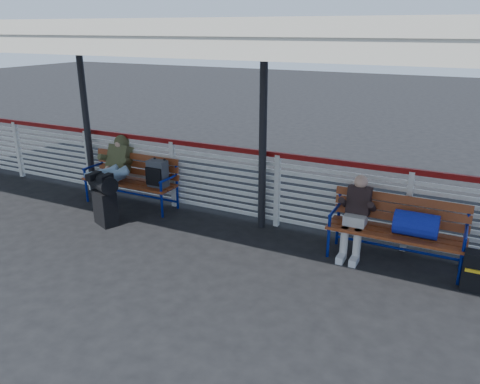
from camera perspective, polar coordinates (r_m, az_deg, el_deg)
The scene contains 9 objects.
ground at distance 7.28m, azimuth -16.44°, elevation -6.43°, with size 60.00×60.00×0.00m, color black.
fence at distance 8.41m, azimuth -8.15°, elevation 2.53°, with size 12.08×0.08×1.24m.
canopy at distance 7.24m, azimuth -13.97°, elevation 18.61°, with size 12.60×3.60×3.16m.
luggage_stack at distance 7.90m, azimuth -16.22°, elevation -0.62°, with size 0.59×0.47×0.87m.
bench_left at distance 8.52m, azimuth -12.07°, elevation 2.07°, with size 1.80×0.56×0.93m.
bench_right at distance 6.65m, azimuth 19.56°, elevation -3.72°, with size 1.80×0.56×0.92m.
traveler_man at distance 8.48m, azimuth -15.37°, elevation 2.61°, with size 0.93×1.49×0.77m.
companion_person at distance 6.73m, azimuth 13.94°, elevation -2.79°, with size 0.32×0.66×1.15m.
suitcase_side at distance 6.48m, azimuth 27.05°, elevation -8.67°, with size 0.37×0.23×0.51m.
Camera 1 is at (4.65, -4.68, 3.08)m, focal length 35.00 mm.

